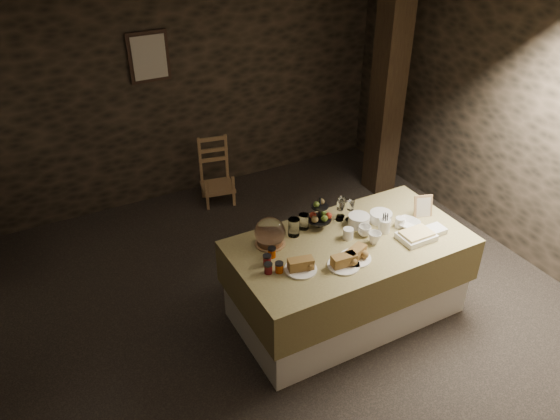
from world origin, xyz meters
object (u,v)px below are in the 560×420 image
chair (215,174)px  buffet_table (348,273)px  fruit_stand (320,216)px  timber_column (388,90)px

chair → buffet_table: bearing=-73.6°
chair → fruit_stand: size_ratio=2.06×
buffet_table → timber_column: timber_column is taller
buffet_table → chair: bearing=95.9°
buffet_table → chair: same height
fruit_stand → buffet_table: bearing=-68.5°
buffet_table → chair: (-0.25, 2.44, -0.11)m
buffet_table → fruit_stand: 0.57m
timber_column → fruit_stand: bearing=-141.3°
chair → timber_column: 2.27m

